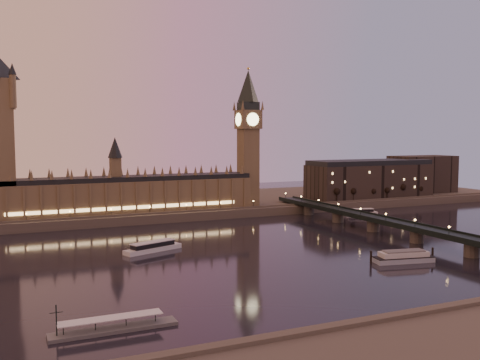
% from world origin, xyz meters
% --- Properties ---
extents(ground, '(700.00, 700.00, 0.00)m').
position_xyz_m(ground, '(0.00, 0.00, 0.00)').
color(ground, black).
rests_on(ground, ground).
extents(far_embankment, '(560.00, 130.00, 6.00)m').
position_xyz_m(far_embankment, '(30.00, 165.00, 3.00)').
color(far_embankment, '#423D35').
rests_on(far_embankment, ground).
extents(palace_of_westminster, '(180.00, 26.62, 52.00)m').
position_xyz_m(palace_of_westminster, '(-40.12, 120.99, 21.71)').
color(palace_of_westminster, brown).
rests_on(palace_of_westminster, ground).
extents(big_ben, '(17.68, 17.68, 104.00)m').
position_xyz_m(big_ben, '(53.99, 120.99, 63.95)').
color(big_ben, brown).
rests_on(big_ben, ground).
extents(westminster_bridge, '(13.20, 260.00, 15.30)m').
position_xyz_m(westminster_bridge, '(91.61, 0.00, 5.52)').
color(westminster_bridge, black).
rests_on(westminster_bridge, ground).
extents(city_block, '(155.00, 45.00, 34.00)m').
position_xyz_m(city_block, '(194.94, 130.93, 22.24)').
color(city_block, black).
rests_on(city_block, ground).
extents(bare_tree_0, '(5.20, 5.20, 10.58)m').
position_xyz_m(bare_tree_0, '(127.17, 109.00, 13.87)').
color(bare_tree_0, black).
rests_on(bare_tree_0, ground).
extents(bare_tree_1, '(5.20, 5.20, 10.58)m').
position_xyz_m(bare_tree_1, '(144.16, 109.00, 13.87)').
color(bare_tree_1, black).
rests_on(bare_tree_1, ground).
extents(bare_tree_2, '(5.20, 5.20, 10.58)m').
position_xyz_m(bare_tree_2, '(161.16, 109.00, 13.87)').
color(bare_tree_2, black).
rests_on(bare_tree_2, ground).
extents(bare_tree_3, '(5.20, 5.20, 10.58)m').
position_xyz_m(bare_tree_3, '(178.15, 109.00, 13.87)').
color(bare_tree_3, black).
rests_on(bare_tree_3, ground).
extents(bare_tree_4, '(5.20, 5.20, 10.58)m').
position_xyz_m(bare_tree_4, '(195.14, 109.00, 13.87)').
color(bare_tree_4, black).
rests_on(bare_tree_4, ground).
extents(bare_tree_5, '(5.20, 5.20, 10.58)m').
position_xyz_m(bare_tree_5, '(212.14, 109.00, 13.87)').
color(bare_tree_5, black).
rests_on(bare_tree_5, ground).
extents(cruise_boat_a, '(32.21, 17.51, 5.09)m').
position_xyz_m(cruise_boat_a, '(-47.40, 18.94, 2.24)').
color(cruise_boat_a, silver).
rests_on(cruise_boat_a, ground).
extents(cruise_boat_b, '(24.82, 12.23, 4.45)m').
position_xyz_m(cruise_boat_b, '(128.34, 79.52, 1.96)').
color(cruise_boat_b, silver).
rests_on(cruise_boat_b, ground).
extents(moored_barge, '(32.39, 13.31, 6.05)m').
position_xyz_m(moored_barge, '(53.95, -52.11, 2.55)').
color(moored_barge, '#95A5BD').
rests_on(moored_barge, ground).
extents(pontoon_pier, '(38.73, 6.46, 10.33)m').
position_xyz_m(pontoon_pier, '(-87.40, -85.44, 1.11)').
color(pontoon_pier, '#595B5E').
rests_on(pontoon_pier, ground).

